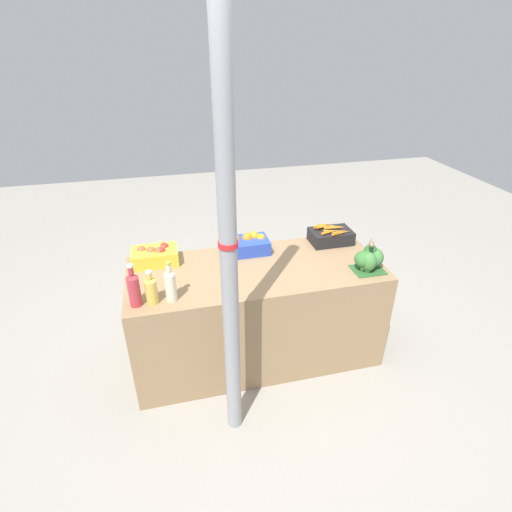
% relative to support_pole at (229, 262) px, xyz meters
% --- Properties ---
extents(ground_plane, '(10.00, 10.00, 0.00)m').
position_rel_support_pole_xyz_m(ground_plane, '(0.30, 0.64, -1.24)').
color(ground_plane, gray).
extents(market_table, '(1.85, 0.78, 0.80)m').
position_rel_support_pole_xyz_m(market_table, '(0.30, 0.64, -0.84)').
color(market_table, '#937551').
rests_on(market_table, ground_plane).
extents(support_pole, '(0.11, 0.11, 2.48)m').
position_rel_support_pole_xyz_m(support_pole, '(0.00, 0.00, 0.00)').
color(support_pole, gray).
rests_on(support_pole, ground_plane).
extents(apple_crate, '(0.33, 0.22, 0.14)m').
position_rel_support_pole_xyz_m(apple_crate, '(-0.40, 0.90, -0.38)').
color(apple_crate, gold).
rests_on(apple_crate, market_table).
extents(orange_crate, '(0.33, 0.22, 0.15)m').
position_rel_support_pole_xyz_m(orange_crate, '(0.29, 0.91, -0.38)').
color(orange_crate, '#2847B7').
rests_on(orange_crate, market_table).
extents(carrot_crate, '(0.33, 0.23, 0.14)m').
position_rel_support_pole_xyz_m(carrot_crate, '(0.99, 0.90, -0.38)').
color(carrot_crate, black).
rests_on(carrot_crate, market_table).
extents(broccoli_pile, '(0.22, 0.18, 0.20)m').
position_rel_support_pole_xyz_m(broccoli_pile, '(1.08, 0.42, -0.35)').
color(broccoli_pile, '#2D602D').
rests_on(broccoli_pile, market_table).
extents(juice_bottle_ruby, '(0.08, 0.08, 0.29)m').
position_rel_support_pole_xyz_m(juice_bottle_ruby, '(-0.53, 0.38, -0.32)').
color(juice_bottle_ruby, '#B2333D').
rests_on(juice_bottle_ruby, market_table).
extents(juice_bottle_golden, '(0.08, 0.08, 0.23)m').
position_rel_support_pole_xyz_m(juice_bottle_golden, '(-0.43, 0.38, -0.35)').
color(juice_bottle_golden, gold).
rests_on(juice_bottle_golden, market_table).
extents(juice_bottle_cloudy, '(0.07, 0.07, 0.28)m').
position_rel_support_pole_xyz_m(juice_bottle_cloudy, '(-0.31, 0.38, -0.33)').
color(juice_bottle_cloudy, beige).
rests_on(juice_bottle_cloudy, market_table).
extents(sparrow_bird, '(0.07, 0.13, 0.05)m').
position_rel_support_pole_xyz_m(sparrow_bird, '(1.07, 0.40, -0.22)').
color(sparrow_bird, '#4C3D2D').
rests_on(sparrow_bird, broccoli_pile).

